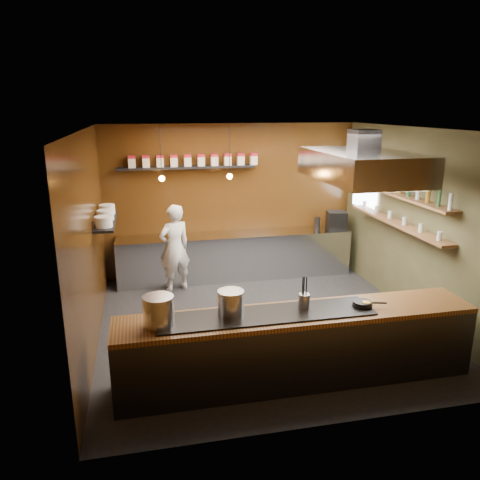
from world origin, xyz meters
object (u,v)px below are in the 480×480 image
object	(u,v)px
extractor_hood	(362,165)
stockpot_small	(231,302)
stockpot_large	(159,311)
chef	(175,248)
espresso_machine	(336,220)

from	to	relation	value
extractor_hood	stockpot_small	xyz separation A→B (m)	(-2.11, -1.11, -1.42)
stockpot_large	chef	xyz separation A→B (m)	(0.43, 3.35, -0.30)
extractor_hood	espresso_machine	xyz separation A→B (m)	(0.78, 2.51, -1.42)
espresso_machine	chef	distance (m)	3.34
stockpot_small	chef	distance (m)	3.28
extractor_hood	stockpot_small	bearing A→B (deg)	-152.16
extractor_hood	stockpot_large	xyz separation A→B (m)	(-2.95, -1.22, -1.40)
stockpot_large	chef	size ratio (longest dim) A/B	0.21
stockpot_large	extractor_hood	bearing A→B (deg)	22.44
espresso_machine	stockpot_small	bearing A→B (deg)	-118.78
stockpot_small	chef	size ratio (longest dim) A/B	0.19
stockpot_large	chef	distance (m)	3.39
stockpot_large	stockpot_small	distance (m)	0.85
extractor_hood	stockpot_large	world-z (taller)	extractor_hood
extractor_hood	stockpot_large	distance (m)	3.49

